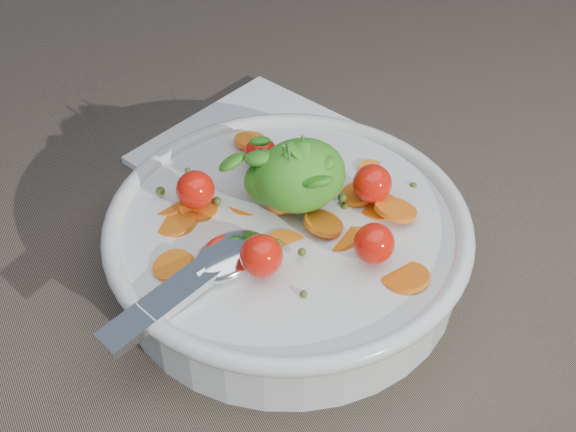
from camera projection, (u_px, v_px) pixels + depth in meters
name	position (u px, v px, depth m)	size (l,w,h in m)	color
ground	(282.00, 289.00, 0.50)	(6.00, 6.00, 0.00)	#6B5B4C
bowl	(288.00, 239.00, 0.50)	(0.27, 0.25, 0.11)	silver
napkin	(256.00, 149.00, 0.61)	(0.17, 0.15, 0.01)	white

